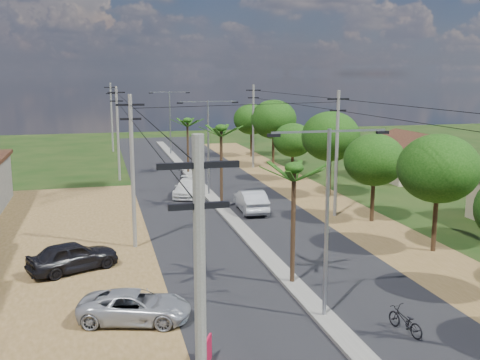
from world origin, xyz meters
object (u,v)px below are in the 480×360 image
(car_parked_silver, at_px, (135,307))
(car_parked_dark, at_px, (73,257))
(roadside_sign, at_px, (207,354))
(moto_rider_east, at_px, (405,322))
(car_white_far, at_px, (187,188))
(car_silver_mid, at_px, (251,201))

(car_parked_silver, height_order, car_parked_dark, car_parked_dark)
(roadside_sign, bearing_deg, moto_rider_east, 29.15)
(moto_rider_east, distance_m, roadside_sign, 8.10)
(car_white_far, distance_m, moto_rider_east, 27.58)
(car_white_far, distance_m, car_parked_dark, 18.69)
(car_white_far, distance_m, roadside_sign, 28.07)
(car_silver_mid, height_order, car_white_far, car_silver_mid)
(car_white_far, xyz_separation_m, car_parked_silver, (-5.88, -23.52, -0.05))
(car_silver_mid, height_order, car_parked_dark, car_silver_mid)
(car_parked_silver, bearing_deg, car_parked_dark, 37.28)
(car_parked_dark, bearing_deg, moto_rider_east, -153.20)
(car_silver_mid, relative_size, car_parked_silver, 1.09)
(moto_rider_east, bearing_deg, car_white_far, -92.28)
(car_silver_mid, bearing_deg, car_parked_silver, 63.42)
(car_silver_mid, distance_m, car_parked_dark, 15.97)
(car_white_far, xyz_separation_m, moto_rider_east, (4.37, -27.23, -0.19))
(car_white_far, xyz_separation_m, car_parked_dark, (-8.60, -16.60, 0.09))
(car_white_far, xyz_separation_m, roadside_sign, (-3.71, -27.82, -0.20))
(car_silver_mid, height_order, roadside_sign, car_silver_mid)
(car_silver_mid, distance_m, moto_rider_east, 20.77)
(roadside_sign, bearing_deg, car_white_far, 107.36)
(car_white_far, height_order, car_parked_silver, car_white_far)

